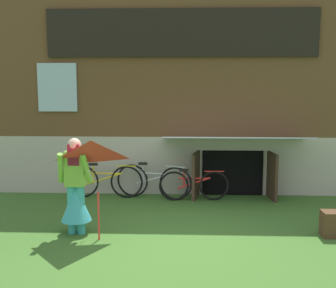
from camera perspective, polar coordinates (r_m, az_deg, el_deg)
The scene contains 8 objects.
ground_plane at distance 7.39m, azimuth 1.43°, elevation -12.51°, with size 60.00×60.00×0.00m, color #386023.
log_house at distance 12.61m, azimuth 1.92°, elevation 7.94°, with size 8.75×6.48×5.15m.
person at distance 7.66m, azimuth -12.04°, elevation -6.42°, with size 0.61×0.53×1.67m.
kite at distance 6.88m, azimuth -10.06°, elevation -3.01°, with size 1.03×1.12×1.55m.
bicycle_red at distance 9.67m, azimuth 3.41°, elevation -5.42°, with size 1.55×0.15×0.71m.
bicycle_silver at distance 9.83m, azimuth -1.91°, elevation -4.92°, with size 1.74×0.49×0.81m.
bicycle_yellow at distance 9.98m, azimuth -8.36°, elevation -4.84°, with size 1.75×0.08×0.80m.
wooden_crate at distance 8.00m, azimuth 20.84°, elevation -9.79°, with size 0.37×0.31×0.44m, color #4C331E.
Camera 1 is at (0.11, -6.92, 2.59)m, focal length 46.35 mm.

